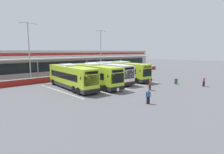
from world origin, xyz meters
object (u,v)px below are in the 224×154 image
at_px(pedestrian_with_handbag, 150,85).
at_px(litter_bin, 176,81).
at_px(coach_bus_centre, 107,73).
at_px(lamp_post_centre, 101,49).
at_px(coach_bus_leftmost, 71,77).
at_px(pedestrian_in_dark_coat, 204,81).
at_px(lamp_post_west, 29,49).
at_px(coach_bus_left_centre, 94,76).
at_px(pedestrian_near_bin, 148,96).
at_px(pedestrian_child, 118,91).
at_px(coach_bus_right_centre, 124,71).

height_order(pedestrian_with_handbag, litter_bin, pedestrian_with_handbag).
relative_size(coach_bus_centre, lamp_post_centre, 1.12).
bearing_deg(coach_bus_leftmost, pedestrian_in_dark_coat, -39.29).
height_order(coach_bus_centre, pedestrian_with_handbag, coach_bus_centre).
distance_m(pedestrian_in_dark_coat, lamp_post_west, 31.13).
xyz_separation_m(pedestrian_in_dark_coat, lamp_post_west, (-19.53, 23.63, 5.42)).
relative_size(coach_bus_left_centre, pedestrian_near_bin, 7.61).
xyz_separation_m(coach_bus_centre, pedestrian_near_bin, (-6.32, -13.81, -0.91)).
bearing_deg(pedestrian_child, coach_bus_left_centre, 78.59).
bearing_deg(pedestrian_in_dark_coat, coach_bus_centre, 121.80).
xyz_separation_m(coach_bus_left_centre, pedestrian_with_handbag, (4.05, -8.26, -0.93)).
distance_m(pedestrian_with_handbag, lamp_post_centre, 21.70).
distance_m(coach_bus_right_centre, lamp_post_west, 18.58).
bearing_deg(pedestrian_with_handbag, pedestrian_child, 165.96).
height_order(coach_bus_centre, coach_bus_right_centre, same).
height_order(coach_bus_left_centre, coach_bus_right_centre, same).
xyz_separation_m(coach_bus_centre, coach_bus_right_centre, (4.47, -0.34, 0.00)).
relative_size(pedestrian_with_handbag, lamp_post_centre, 0.15).
height_order(pedestrian_in_dark_coat, pedestrian_near_bin, same).
xyz_separation_m(coach_bus_left_centre, lamp_post_west, (-6.48, 10.91, 4.50)).
height_order(pedestrian_with_handbag, lamp_post_west, lamp_post_west).
relative_size(coach_bus_leftmost, pedestrian_in_dark_coat, 7.61).
bearing_deg(lamp_post_west, coach_bus_right_centre, -32.68).
bearing_deg(lamp_post_west, litter_bin, -46.80).
relative_size(coach_bus_left_centre, pedestrian_in_dark_coat, 7.61).
relative_size(coach_bus_centre, pedestrian_near_bin, 7.61).
distance_m(pedestrian_with_handbag, lamp_post_west, 22.54).
relative_size(pedestrian_with_handbag, pedestrian_child, 1.61).
bearing_deg(pedestrian_child, coach_bus_right_centre, 38.73).
xyz_separation_m(coach_bus_leftmost, pedestrian_with_handbag, (7.81, -9.30, -0.93)).
height_order(coach_bus_left_centre, litter_bin, coach_bus_left_centre).
height_order(pedestrian_with_handbag, lamp_post_centre, lamp_post_centre).
bearing_deg(coach_bus_leftmost, coach_bus_centre, 3.49).
height_order(pedestrian_child, litter_bin, pedestrian_child).
height_order(pedestrian_near_bin, litter_bin, pedestrian_near_bin).
bearing_deg(coach_bus_right_centre, pedestrian_in_dark_coat, -72.57).
relative_size(coach_bus_left_centre, litter_bin, 13.26).
bearing_deg(pedestrian_with_handbag, coach_bus_leftmost, 130.03).
bearing_deg(lamp_post_west, coach_bus_leftmost, -74.61).
xyz_separation_m(pedestrian_in_dark_coat, lamp_post_centre, (-1.96, 24.25, 5.42)).
distance_m(coach_bus_left_centre, lamp_post_west, 13.46).
bearing_deg(coach_bus_leftmost, pedestrian_with_handbag, -49.97).
relative_size(coach_bus_left_centre, pedestrian_child, 12.27).
bearing_deg(coach_bus_leftmost, coach_bus_right_centre, 0.66).
xyz_separation_m(coach_bus_left_centre, coach_bus_centre, (4.22, 1.52, 0.00)).
relative_size(pedestrian_with_handbag, pedestrian_in_dark_coat, 1.00).
relative_size(coach_bus_left_centre, coach_bus_centre, 1.00).
distance_m(pedestrian_near_bin, lamp_post_west, 24.22).
distance_m(coach_bus_right_centre, lamp_post_centre, 11.54).
height_order(pedestrian_with_handbag, pedestrian_in_dark_coat, same).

